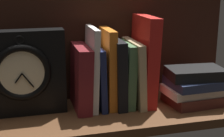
# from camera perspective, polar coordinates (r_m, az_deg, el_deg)

# --- Properties ---
(ground_plane) EXTENTS (0.79, 0.27, 0.03)m
(ground_plane) POSITION_cam_1_polar(r_m,az_deg,el_deg) (0.97, -0.02, -7.65)
(ground_plane) COLOR #4C2D19
(back_panel) EXTENTS (0.79, 0.01, 0.36)m
(back_panel) POSITION_cam_1_polar(r_m,az_deg,el_deg) (1.04, -1.85, 4.91)
(back_panel) COLOR black
(back_panel) RESTS_ON ground_plane
(book_maroon_dawkins) EXTENTS (0.05, 0.15, 0.18)m
(book_maroon_dawkins) POSITION_cam_1_polar(r_m,az_deg,el_deg) (0.96, -5.16, -1.53)
(book_maroon_dawkins) COLOR maroon
(book_maroon_dawkins) RESTS_ON ground_plane
(book_white_catcher) EXTENTS (0.03, 0.13, 0.23)m
(book_white_catcher) POSITION_cam_1_polar(r_m,az_deg,el_deg) (0.96, -3.39, 0.05)
(book_white_catcher) COLOR silver
(book_white_catcher) RESTS_ON ground_plane
(book_navy_bierce) EXTENTS (0.02, 0.14, 0.18)m
(book_navy_bierce) POSITION_cam_1_polar(r_m,az_deg,el_deg) (0.97, -2.25, -1.45)
(book_navy_bierce) COLOR #192147
(book_navy_bierce) RESTS_ON ground_plane
(book_orange_pandolfini) EXTENTS (0.02, 0.12, 0.22)m
(book_orange_pandolfini) POSITION_cam_1_polar(r_m,az_deg,el_deg) (0.97, -0.94, 0.04)
(book_orange_pandolfini) COLOR orange
(book_orange_pandolfini) RESTS_ON ground_plane
(book_black_skeptic) EXTENTS (0.03, 0.15, 0.19)m
(book_black_skeptic) POSITION_cam_1_polar(r_m,az_deg,el_deg) (0.98, 0.66, -0.68)
(book_black_skeptic) COLOR black
(book_black_skeptic) RESTS_ON ground_plane
(book_green_romantic) EXTENTS (0.03, 0.13, 0.18)m
(book_green_romantic) POSITION_cam_1_polar(r_m,az_deg,el_deg) (0.99, 2.29, -0.90)
(book_green_romantic) COLOR #476B44
(book_green_romantic) RESTS_ON ground_plane
(book_tan_shortstories) EXTENTS (0.03, 0.16, 0.19)m
(book_tan_shortstories) POSITION_cam_1_polar(r_m,az_deg,el_deg) (1.00, 3.69, -0.67)
(book_tan_shortstories) COLOR tan
(book_tan_shortstories) RESTS_ON ground_plane
(book_red_requiem) EXTENTS (0.05, 0.15, 0.26)m
(book_red_requiem) POSITION_cam_1_polar(r_m,az_deg,el_deg) (1.00, 5.41, 1.39)
(book_red_requiem) COLOR red
(book_red_requiem) RESTS_ON ground_plane
(framed_clock) EXTENTS (0.23, 0.07, 0.23)m
(framed_clock) POSITION_cam_1_polar(r_m,az_deg,el_deg) (0.94, -14.77, -0.72)
(framed_clock) COLOR black
(framed_clock) RESTS_ON ground_plane
(book_stack_side) EXTENTS (0.19, 0.14, 0.11)m
(book_stack_side) POSITION_cam_1_polar(r_m,az_deg,el_deg) (1.03, 13.65, -2.84)
(book_stack_side) COLOR #471E19
(book_stack_side) RESTS_ON ground_plane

